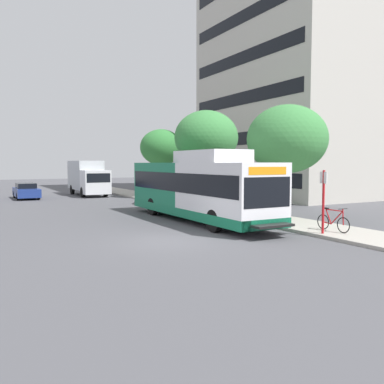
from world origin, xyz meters
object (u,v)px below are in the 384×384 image
object	(u,v)px
bus_stop_sign_pole	(323,197)
street_tree_near_stop	(287,139)
parked_car_far_lane	(26,191)
bicycle_parked	(333,221)
box_truck_background	(88,177)
street_tree_far_block	(161,147)
transit_bus	(198,188)
street_tree_mid_block	(206,138)

from	to	relation	value
bus_stop_sign_pole	street_tree_near_stop	bearing A→B (deg)	64.95
bus_stop_sign_pole	parked_car_far_lane	bearing A→B (deg)	108.25
bicycle_parked	street_tree_near_stop	bearing A→B (deg)	72.97
bicycle_parked	parked_car_far_lane	xyz separation A→B (m)	(-9.18, 25.17, 0.10)
box_truck_background	bicycle_parked	bearing A→B (deg)	-82.20
street_tree_far_block	parked_car_far_lane	distance (m)	12.11
parked_car_far_lane	transit_bus	bearing A→B (deg)	-71.74
street_tree_mid_block	box_truck_background	xyz separation A→B (m)	(-4.64, 14.04, -3.03)
transit_bus	street_tree_near_stop	world-z (taller)	street_tree_near_stop
bus_stop_sign_pole	parked_car_far_lane	world-z (taller)	bus_stop_sign_pole
bus_stop_sign_pole	street_tree_mid_block	size ratio (longest dim) A/B	0.40
bus_stop_sign_pole	box_truck_background	size ratio (longest dim) A/B	0.37
bicycle_parked	box_truck_background	size ratio (longest dim) A/B	0.25
transit_bus	bicycle_parked	world-z (taller)	transit_bus
transit_bus	street_tree_far_block	xyz separation A→B (m)	(4.21, 13.80, 2.67)
street_tree_far_block	box_truck_background	size ratio (longest dim) A/B	0.83
box_truck_background	street_tree_far_block	bearing A→B (deg)	-51.75
bus_stop_sign_pole	bicycle_parked	world-z (taller)	bus_stop_sign_pole
bus_stop_sign_pole	bicycle_parked	xyz separation A→B (m)	(0.82, 0.20, -1.09)
transit_bus	parked_car_far_lane	bearing A→B (deg)	108.26
street_tree_near_stop	street_tree_mid_block	xyz separation A→B (m)	(-0.34, 7.80, 0.48)
street_tree_near_stop	parked_car_far_lane	world-z (taller)	street_tree_near_stop
street_tree_near_stop	bicycle_parked	bearing A→B (deg)	-107.03
parked_car_far_lane	bicycle_parked	bearing A→B (deg)	-69.96
box_truck_background	street_tree_mid_block	bearing A→B (deg)	-71.73
bicycle_parked	street_tree_far_block	bearing A→B (deg)	86.56
bicycle_parked	box_truck_background	distance (m)	26.60
street_tree_far_block	box_truck_background	world-z (taller)	street_tree_far_block
transit_bus	street_tree_mid_block	xyz separation A→B (m)	(4.02, 5.88, 3.07)
bus_stop_sign_pole	street_tree_mid_block	world-z (taller)	street_tree_mid_block
transit_bus	box_truck_background	distance (m)	19.93
street_tree_mid_block	box_truck_background	size ratio (longest dim) A/B	0.93
street_tree_near_stop	box_truck_background	distance (m)	22.54
street_tree_mid_block	box_truck_background	world-z (taller)	street_tree_mid_block
street_tree_near_stop	parked_car_far_lane	distance (m)	23.51
transit_bus	street_tree_near_stop	size ratio (longest dim) A/B	2.05
street_tree_mid_block	parked_car_far_lane	xyz separation A→B (m)	(-10.21, 12.89, -4.11)
transit_bus	bus_stop_sign_pole	xyz separation A→B (m)	(2.17, -6.61, -0.05)
street_tree_near_stop	bus_stop_sign_pole	bearing A→B (deg)	-115.05
street_tree_mid_block	transit_bus	bearing A→B (deg)	-124.34
bus_stop_sign_pole	street_tree_far_block	world-z (taller)	street_tree_far_block
street_tree_near_stop	box_truck_background	xyz separation A→B (m)	(-4.98, 21.84, -2.55)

